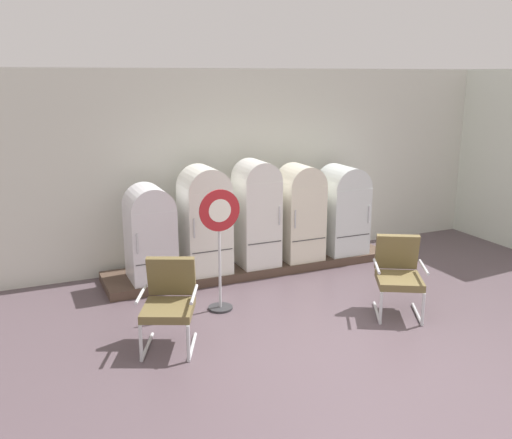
# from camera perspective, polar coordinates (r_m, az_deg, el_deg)

# --- Properties ---
(ground) EXTENTS (12.00, 10.00, 0.05)m
(ground) POSITION_cam_1_polar(r_m,az_deg,el_deg) (6.46, 10.50, -13.39)
(ground) COLOR #52444A
(back_wall) EXTENTS (11.76, 0.12, 3.06)m
(back_wall) POSITION_cam_1_polar(r_m,az_deg,el_deg) (9.08, -2.10, 5.42)
(back_wall) COLOR silver
(back_wall) RESTS_ON ground
(side_wall_right) EXTENTS (0.16, 2.20, 3.06)m
(side_wall_right) POSITION_cam_1_polar(r_m,az_deg,el_deg) (10.80, 24.22, 5.48)
(side_wall_right) COLOR silver
(side_wall_right) RESTS_ON ground
(display_plinth) EXTENTS (4.52, 0.95, 0.13)m
(display_plinth) POSITION_cam_1_polar(r_m,az_deg,el_deg) (8.87, -0.49, -4.65)
(display_plinth) COLOR #4C392D
(display_plinth) RESTS_ON ground
(refrigerator_0) EXTENTS (0.63, 0.69, 1.35)m
(refrigerator_0) POSITION_cam_1_polar(r_m,az_deg,el_deg) (8.07, -10.67, -1.08)
(refrigerator_0) COLOR silver
(refrigerator_0) RESTS_ON display_plinth
(refrigerator_1) EXTENTS (0.66, 0.67, 1.57)m
(refrigerator_1) POSITION_cam_1_polar(r_m,az_deg,el_deg) (8.24, -5.21, 0.30)
(refrigerator_1) COLOR white
(refrigerator_1) RESTS_ON display_plinth
(refrigerator_2) EXTENTS (0.58, 0.64, 1.61)m
(refrigerator_2) POSITION_cam_1_polar(r_m,az_deg,el_deg) (8.51, 0.04, 1.00)
(refrigerator_2) COLOR white
(refrigerator_2) RESTS_ON display_plinth
(refrigerator_3) EXTENTS (0.62, 0.63, 1.50)m
(refrigerator_3) POSITION_cam_1_polar(r_m,az_deg,el_deg) (8.84, 4.48, 1.04)
(refrigerator_3) COLOR silver
(refrigerator_3) RESTS_ON display_plinth
(refrigerator_4) EXTENTS (0.66, 0.72, 1.42)m
(refrigerator_4) POSITION_cam_1_polar(r_m,az_deg,el_deg) (9.28, 8.73, 1.27)
(refrigerator_4) COLOR silver
(refrigerator_4) RESTS_ON display_plinth
(armchair_left) EXTENTS (0.79, 0.87, 0.98)m
(armchair_left) POSITION_cam_1_polar(r_m,az_deg,el_deg) (6.39, -8.76, -7.99)
(armchair_left) COLOR silver
(armchair_left) RESTS_ON ground
(armchair_right) EXTENTS (0.82, 0.88, 0.98)m
(armchair_right) POSITION_cam_1_polar(r_m,az_deg,el_deg) (7.39, 14.19, -5.14)
(armchair_right) COLOR silver
(armchair_right) RESTS_ON ground
(sign_stand) EXTENTS (0.53, 0.32, 1.59)m
(sign_stand) POSITION_cam_1_polar(r_m,az_deg,el_deg) (7.15, -3.67, -2.77)
(sign_stand) COLOR #2D2D30
(sign_stand) RESTS_ON ground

